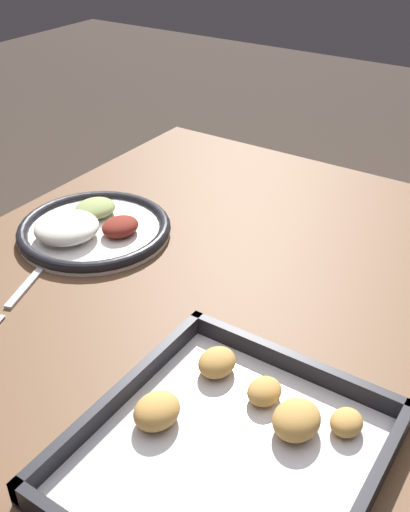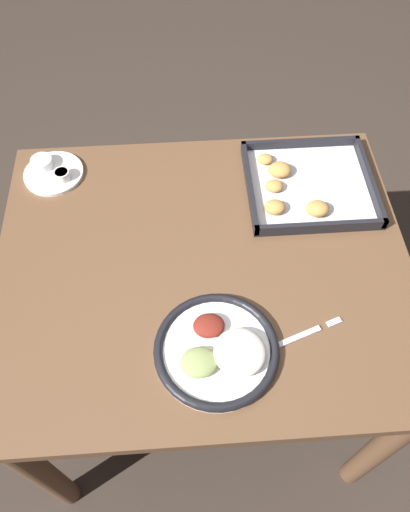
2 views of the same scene
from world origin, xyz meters
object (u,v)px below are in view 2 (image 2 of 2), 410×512
at_px(dinner_plate, 219,350).
at_px(saucer_plate, 52,171).
at_px(fork, 295,338).
at_px(baking_tray, 304,186).

height_order(dinner_plate, saucer_plate, dinner_plate).
xyz_separation_m(fork, saucer_plate, (-0.56, 0.51, 0.01)).
height_order(saucer_plate, baking_tray, baking_tray).
bearing_deg(baking_tray, fork, -102.53).
xyz_separation_m(dinner_plate, baking_tray, (0.26, 0.44, -0.00)).
bearing_deg(dinner_plate, saucer_plate, 126.63).
bearing_deg(fork, saucer_plate, 117.98).
xyz_separation_m(dinner_plate, saucer_plate, (-0.40, 0.53, -0.00)).
height_order(fork, saucer_plate, saucer_plate).
relative_size(dinner_plate, fork, 1.34).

